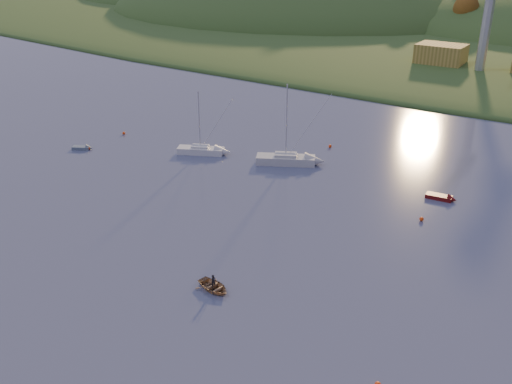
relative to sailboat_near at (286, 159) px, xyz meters
The scene contains 16 objects.
shore_slope 114.13m from the sailboat_near, 85.76° to the left, with size 640.00×150.00×7.00m, color #304F1F.
hill_left_far 223.17m from the sailboat_near, 132.78° to the left, with size 120.00×100.00×32.00m, color #304F1F.
hill_left 169.70m from the sailboat_near, 118.73° to the left, with size 170.00×140.00×44.00m, color #304F1F.
wharf 72.08m from the sailboat_near, 79.26° to the left, with size 42.00×16.00×2.40m, color slate.
shed_west 71.93m from the sailboat_near, 89.65° to the left, with size 11.00×8.00×4.80m, color olive.
dock_crane 69.96m from the sailboat_near, 81.17° to the left, with size 3.20×28.00×20.30m.
sailboat_near is the anchor object (origin of this frame).
sailboat_far 13.70m from the sailboat_near, 164.64° to the right, with size 7.33×4.97×9.85m.
canoe 34.08m from the sailboat_near, 70.76° to the right, with size 2.60×3.64×0.75m, color #967552.
paddler 34.07m from the sailboat_near, 70.76° to the right, with size 0.52×0.34×1.42m, color black.
red_tender 23.55m from the sailboat_near, ahead, with size 3.94×1.64×1.31m.
grey_dinghy 32.12m from the sailboat_near, 157.57° to the right, with size 3.34×2.56×1.18m.
buoy_1 24.04m from the sailboat_near, 16.95° to the right, with size 0.50×0.50×0.50m, color #FF450D.
buoy_2 30.13m from the sailboat_near, behind, with size 0.50×0.50×0.50m, color #FF450D.
buoy_3 10.27m from the sailboat_near, 77.09° to the left, with size 0.50×0.50×0.50m, color #FF450D.
buoy_4 31.46m from the sailboat_near, 157.49° to the right, with size 0.50×0.50×0.50m, color #FF450D.
Camera 1 is at (31.52, -16.92, 31.04)m, focal length 40.00 mm.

